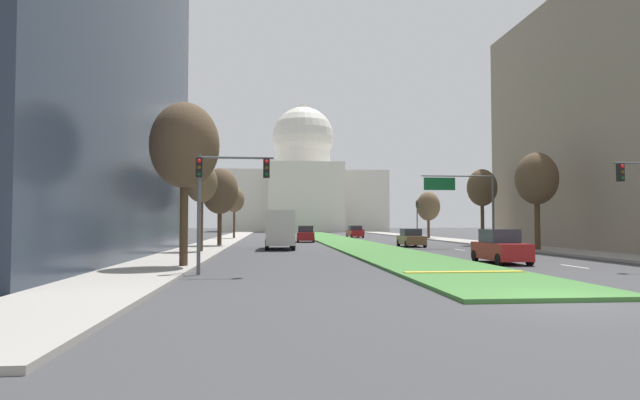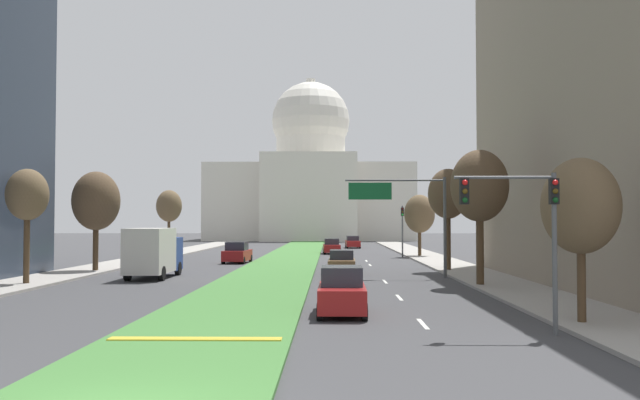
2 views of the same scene
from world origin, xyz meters
TOP-DOWN VIEW (x-y plane):
  - ground_plane at (0.00, 59.44)m, footprint 261.55×261.55m
  - grass_median at (0.00, 53.50)m, footprint 5.70×107.00m
  - median_curb_nose at (0.00, 7.59)m, footprint 5.13×0.50m
  - lane_dashes_right at (7.28, 30.27)m, footprint 0.16×39.73m
  - sidewalk_left at (-13.70, 47.55)m, footprint 4.00×107.00m
  - sidewalk_right at (13.70, 47.55)m, footprint 4.00×107.00m
  - capitol_building at (0.00, 118.12)m, footprint 39.59×24.52m
  - traffic_light_near_left at (-10.36, 8.96)m, footprint 3.34×0.35m
  - traffic_light_far_right at (11.20, 54.49)m, footprint 0.28×0.35m
  - overhead_guide_sign at (8.91, 30.87)m, footprint 6.55×0.20m
  - street_tree_left_near at (-12.33, 12.13)m, footprint 3.36×3.36m
  - street_tree_left_mid at (-13.19, 25.10)m, footprint 2.34×2.34m
  - street_tree_right_mid at (12.29, 24.85)m, footprint 3.21×3.21m
  - street_tree_left_far at (-12.77, 34.90)m, footprint 3.36×3.36m
  - street_tree_right_far at (12.52, 35.99)m, footprint 2.90×2.90m
  - street_tree_left_distant at (-12.94, 56.88)m, footprint 2.66×2.66m
  - street_tree_right_distant at (13.06, 55.59)m, footprint 3.13×3.13m
  - sedan_lead_stopped at (4.44, 13.94)m, footprint 1.90×4.22m
  - sedan_midblock at (4.76, 33.72)m, footprint 1.98×4.25m
  - sedan_distant at (-4.17, 45.62)m, footprint 2.22×4.28m
  - sedan_far_horizon at (4.09, 62.13)m, footprint 2.04×4.27m
  - sedan_very_far at (6.99, 78.37)m, footprint 2.02×4.73m
  - box_truck_delivery at (-7.36, 30.21)m, footprint 2.40×6.40m

SIDE VIEW (x-z plane):
  - ground_plane at x=0.00m, z-range 0.00..0.00m
  - lane_dashes_right at x=7.28m, z-range 0.00..0.01m
  - grass_median at x=0.00m, z-range 0.00..0.14m
  - sidewalk_left at x=-13.70m, z-range 0.00..0.15m
  - sidewalk_right at x=13.70m, z-range 0.00..0.15m
  - median_curb_nose at x=0.00m, z-range 0.14..0.18m
  - sedan_very_far at x=6.99m, z-range -0.05..1.60m
  - sedan_midblock at x=4.76m, z-range -0.05..1.61m
  - sedan_far_horizon at x=4.09m, z-range -0.05..1.65m
  - sedan_distant at x=-4.17m, z-range -0.07..1.78m
  - sedan_lead_stopped at x=4.44m, z-range -0.07..1.79m
  - box_truck_delivery at x=-7.36m, z-range 0.08..3.28m
  - traffic_light_far_right at x=11.20m, z-range 0.71..5.91m
  - traffic_light_near_left at x=-10.36m, z-range 1.20..6.40m
  - street_tree_right_distant at x=13.06m, z-range 1.20..7.56m
  - overhead_guide_sign at x=8.91m, z-range 1.44..7.94m
  - street_tree_left_far at x=-12.77m, z-range 1.46..8.67m
  - street_tree_left_mid at x=-13.19m, z-range 1.76..8.37m
  - street_tree_left_distant at x=-12.94m, z-range 1.74..8.66m
  - street_tree_right_mid at x=12.29m, z-range 1.74..9.36m
  - street_tree_right_far at x=12.52m, z-range 1.85..9.30m
  - street_tree_left_near at x=-12.33m, z-range 1.90..10.02m
  - capitol_building at x=0.00m, z-range -4.62..27.44m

